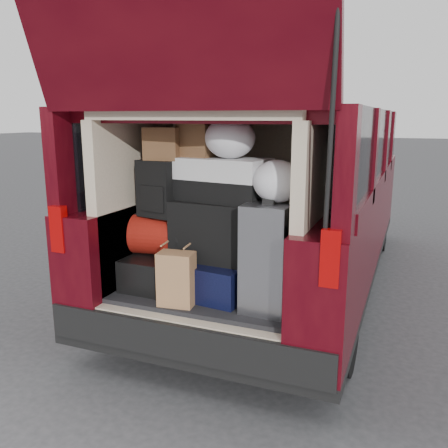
{
  "coord_description": "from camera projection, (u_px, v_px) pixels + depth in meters",
  "views": [
    {
      "loc": [
        1.22,
        -2.67,
        1.72
      ],
      "look_at": [
        0.06,
        0.2,
        1.02
      ],
      "focal_mm": 38.0,
      "sensor_mm": 36.0,
      "label": 1
    }
  ],
  "objects": [
    {
      "name": "ground",
      "position": [
        204.0,
        374.0,
        3.24
      ],
      "size": [
        80.0,
        80.0,
        0.0
      ],
      "primitive_type": "plane",
      "color": "#313133",
      "rests_on": "ground"
    },
    {
      "name": "minivan",
      "position": [
        280.0,
        200.0,
        4.71
      ],
      "size": [
        1.9,
        5.35,
        2.77
      ],
      "color": "black",
      "rests_on": "ground"
    },
    {
      "name": "load_floor",
      "position": [
        220.0,
        321.0,
        3.42
      ],
      "size": [
        1.24,
        1.05,
        0.55
      ],
      "primitive_type": "cube",
      "color": "black",
      "rests_on": "ground"
    },
    {
      "name": "black_hardshell",
      "position": [
        163.0,
        269.0,
        3.36
      ],
      "size": [
        0.42,
        0.57,
        0.22
      ],
      "primitive_type": "cube",
      "rotation": [
        0.0,
        0.0,
        -0.02
      ],
      "color": "black",
      "rests_on": "load_floor"
    },
    {
      "name": "navy_hardshell",
      "position": [
        221.0,
        276.0,
        3.2
      ],
      "size": [
        0.5,
        0.58,
        0.23
      ],
      "primitive_type": "cube",
      "rotation": [
        0.0,
        0.0,
        -0.12
      ],
      "color": "black",
      "rests_on": "load_floor"
    },
    {
      "name": "silver_roller",
      "position": [
        272.0,
        255.0,
        2.94
      ],
      "size": [
        0.29,
        0.45,
        0.67
      ],
      "primitive_type": "cube",
      "rotation": [
        0.0,
        0.0,
        -0.03
      ],
      "color": "silver",
      "rests_on": "load_floor"
    },
    {
      "name": "kraft_bag",
      "position": [
        176.0,
        279.0,
        2.98
      ],
      "size": [
        0.24,
        0.17,
        0.34
      ],
      "primitive_type": "cube",
      "rotation": [
        0.0,
        0.0,
        0.12
      ],
      "color": "#AF794F",
      "rests_on": "load_floor"
    },
    {
      "name": "red_duffel",
      "position": [
        163.0,
        235.0,
        3.31
      ],
      "size": [
        0.46,
        0.33,
        0.28
      ],
      "primitive_type": "cube",
      "rotation": [
        0.0,
        0.0,
        0.13
      ],
      "color": "maroon",
      "rests_on": "black_hardshell"
    },
    {
      "name": "black_soft_case",
      "position": [
        216.0,
        230.0,
        3.16
      ],
      "size": [
        0.57,
        0.36,
        0.4
      ],
      "primitive_type": "cube",
      "rotation": [
        0.0,
        0.0,
        -0.06
      ],
      "color": "black",
      "rests_on": "navy_hardshell"
    },
    {
      "name": "backpack",
      "position": [
        158.0,
        189.0,
        3.21
      ],
      "size": [
        0.29,
        0.21,
        0.38
      ],
      "primitive_type": "cube",
      "rotation": [
        0.0,
        0.0,
        -0.19
      ],
      "color": "black",
      "rests_on": "red_duffel"
    },
    {
      "name": "twotone_duffel",
      "position": [
        221.0,
        179.0,
        3.11
      ],
      "size": [
        0.67,
        0.41,
        0.28
      ],
      "primitive_type": "cube",
      "rotation": [
        0.0,
        0.0,
        -0.15
      ],
      "color": "silver",
      "rests_on": "black_soft_case"
    },
    {
      "name": "grocery_sack_lower",
      "position": [
        164.0,
        144.0,
        3.17
      ],
      "size": [
        0.25,
        0.21,
        0.22
      ],
      "primitive_type": "cube",
      "rotation": [
        0.0,
        0.0,
        0.09
      ],
      "color": "brown",
      "rests_on": "backpack"
    },
    {
      "name": "grocery_sack_upper",
      "position": [
        198.0,
        139.0,
        3.15
      ],
      "size": [
        0.25,
        0.22,
        0.23
      ],
      "primitive_type": "cube",
      "rotation": [
        0.0,
        0.0,
        -0.14
      ],
      "color": "brown",
      "rests_on": "twotone_duffel"
    },
    {
      "name": "plastic_bag_center",
      "position": [
        230.0,
        138.0,
        2.99
      ],
      "size": [
        0.34,
        0.32,
        0.26
      ],
      "primitive_type": "ellipsoid",
      "rotation": [
        0.0,
        0.0,
        0.06
      ],
      "color": "white",
      "rests_on": "twotone_duffel"
    },
    {
      "name": "plastic_bag_right",
      "position": [
        277.0,
        181.0,
        2.82
      ],
      "size": [
        0.31,
        0.29,
        0.26
      ],
      "primitive_type": "ellipsoid",
      "rotation": [
        0.0,
        0.0,
        0.04
      ],
      "color": "white",
      "rests_on": "silver_roller"
    }
  ]
}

